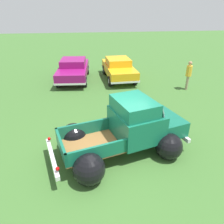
{
  "coord_description": "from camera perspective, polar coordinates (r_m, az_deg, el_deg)",
  "views": [
    {
      "loc": [
        -1.05,
        -5.86,
        4.58
      ],
      "look_at": [
        0.0,
        1.57,
        0.8
      ],
      "focal_mm": 33.29,
      "sensor_mm": 36.0,
      "label": 1
    }
  ],
  "objects": [
    {
      "name": "show_car_1",
      "position": [
        14.93,
        1.79,
        12.0
      ],
      "size": [
        1.99,
        4.46,
        1.43
      ],
      "rotation": [
        0.0,
        0.0,
        -1.54
      ],
      "color": "black",
      "rests_on": "ground"
    },
    {
      "name": "spectator_0",
      "position": [
        13.61,
        20.3,
        9.86
      ],
      "size": [
        0.47,
        0.5,
        1.74
      ],
      "rotation": [
        0.0,
        0.0,
        2.58
      ],
      "color": "gray",
      "rests_on": "ground"
    },
    {
      "name": "vintage_pickup_truck",
      "position": [
        7.22,
        4.6,
        -5.28
      ],
      "size": [
        4.96,
        3.64,
        1.96
      ],
      "rotation": [
        0.0,
        0.0,
        0.26
      ],
      "color": "black",
      "rests_on": "ground"
    },
    {
      "name": "ground_plane",
      "position": [
        7.51,
        1.7,
        -10.82
      ],
      "size": [
        80.0,
        80.0,
        0.0
      ],
      "primitive_type": "plane",
      "color": "#3D6B2D"
    },
    {
      "name": "show_car_0",
      "position": [
        14.91,
        -10.55,
        11.57
      ],
      "size": [
        2.3,
        4.65,
        1.43
      ],
      "rotation": [
        0.0,
        0.0,
        -1.66
      ],
      "color": "black",
      "rests_on": "ground"
    }
  ]
}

